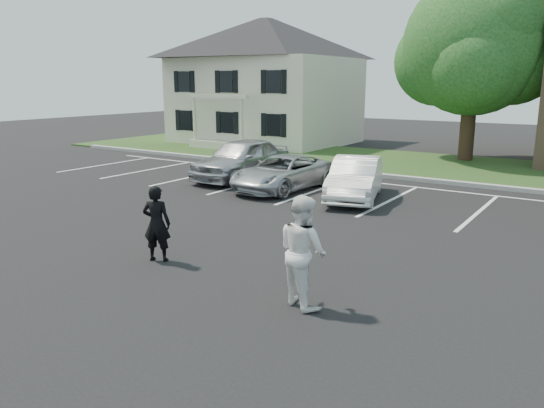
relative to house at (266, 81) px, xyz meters
The scene contains 11 objects.
ground_plane 24.14m from the house, 56.94° to the right, with size 90.00×90.00×0.00m, color black.
curb 15.71m from the house, 31.52° to the right, with size 40.00×0.30×0.15m, color gray.
grass_strip 14.11m from the house, 17.00° to the right, with size 44.00×8.00×0.08m, color #1C4016.
stall_lines 18.53m from the house, 37.43° to the right, with size 34.00×5.36×0.01m.
house is the anchor object (origin of this frame).
tree 13.04m from the house, ahead, with size 7.80×7.20×8.80m.
man_black_suit 23.36m from the house, 61.75° to the right, with size 0.61×0.40×1.67m, color black.
man_white_shirt 25.58m from the house, 54.48° to the right, with size 0.95×0.74×1.96m, color white.
car_silver_west 13.56m from the house, 60.09° to the right, with size 1.93×4.80×1.63m, color #B7B7BC.
car_silver_minivan 15.64m from the house, 53.64° to the right, with size 2.04×4.42×1.23m, color #A9ABB0.
car_white_sedan 17.42m from the house, 45.97° to the right, with size 1.46×4.19×1.38m, color white.
Camera 1 is at (6.11, -8.25, 3.82)m, focal length 35.00 mm.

